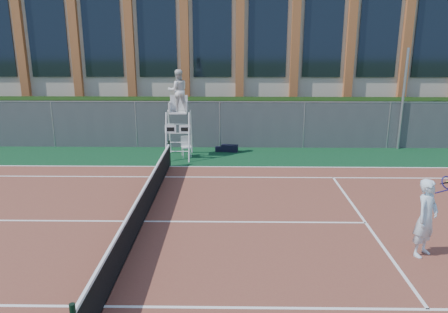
{
  "coord_description": "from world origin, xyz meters",
  "views": [
    {
      "loc": [
        2.51,
        -11.61,
        5.21
      ],
      "look_at": [
        2.29,
        3.0,
        1.16
      ],
      "focal_mm": 35.0,
      "sensor_mm": 36.0,
      "label": 1
    }
  ],
  "objects_px": {
    "steel_pole": "(403,100)",
    "tennis_player": "(426,218)",
    "plastic_chair": "(186,145)",
    "umpire_chair": "(178,93)"
  },
  "relations": [
    {
      "from": "umpire_chair",
      "to": "tennis_player",
      "type": "xyz_separation_m",
      "value": [
        6.95,
        -8.92,
        -1.84
      ]
    },
    {
      "from": "tennis_player",
      "to": "umpire_chair",
      "type": "bearing_deg",
      "value": 127.93
    },
    {
      "from": "steel_pole",
      "to": "tennis_player",
      "type": "height_order",
      "value": "steel_pole"
    },
    {
      "from": "steel_pole",
      "to": "tennis_player",
      "type": "distance_m",
      "value": 11.15
    },
    {
      "from": "steel_pole",
      "to": "umpire_chair",
      "type": "height_order",
      "value": "steel_pole"
    },
    {
      "from": "steel_pole",
      "to": "plastic_chair",
      "type": "relative_size",
      "value": 5.16
    },
    {
      "from": "umpire_chair",
      "to": "tennis_player",
      "type": "relative_size",
      "value": 2.01
    },
    {
      "from": "steel_pole",
      "to": "umpire_chair",
      "type": "distance_m",
      "value": 10.39
    },
    {
      "from": "steel_pole",
      "to": "tennis_player",
      "type": "relative_size",
      "value": 2.43
    },
    {
      "from": "steel_pole",
      "to": "plastic_chair",
      "type": "xyz_separation_m",
      "value": [
        -9.96,
        -1.54,
        -1.8
      ]
    }
  ]
}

